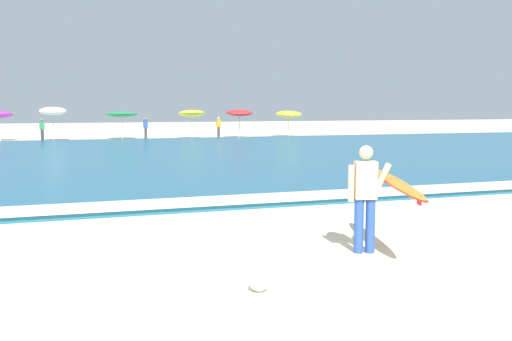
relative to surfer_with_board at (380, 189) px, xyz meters
The scene contains 13 objects.
ground_plane 2.26m from the surfer_with_board, 167.89° to the right, with size 160.00×160.00×0.00m, color beige.
sea 18.44m from the surfer_with_board, 96.13° to the left, with size 120.00×28.00×0.14m, color #1E6084.
surf_foam 5.36m from the surfer_with_board, 111.81° to the left, with size 120.00×1.35×0.01m, color white.
surfer_with_board is the anchor object (origin of this frame).
beach_umbrella_2 34.28m from the surfer_with_board, 99.48° to the left, with size 1.82×1.86×2.40m.
beach_umbrella_3 34.15m from the surfer_with_board, 91.60° to the left, with size 2.24×2.26×2.07m.
beach_umbrella_4 33.53m from the surfer_with_board, 83.12° to the left, with size 1.96×1.99×2.20m.
beach_umbrella_5 34.04m from the surfer_with_board, 77.00° to the left, with size 2.04×2.07×2.22m.
beach_umbrella_6 35.50m from the surfer_with_board, 70.59° to the left, with size 2.05×2.09×2.12m.
beachgoer_near_row_left 33.20m from the surfer_with_board, 101.00° to the left, with size 0.32×0.20×1.58m.
beachgoer_near_row_mid 33.93m from the surfer_with_board, 88.80° to the left, with size 0.32×0.20×1.58m.
beachgoer_near_row_right 34.00m from the surfer_with_board, 79.68° to the left, with size 0.32×0.20×1.58m.
beach_ball 2.89m from the surfer_with_board, 153.50° to the right, with size 0.25×0.25×0.25m, color white.
Camera 1 is at (-2.73, -7.38, 2.33)m, focal length 39.56 mm.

